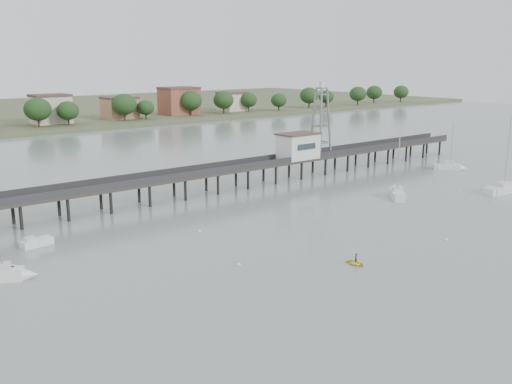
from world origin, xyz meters
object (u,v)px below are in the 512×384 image
at_px(lattice_tower, 321,122).
at_px(sailboat_e, 453,167).
at_px(sailboat_c, 396,193).
at_px(pier, 196,175).
at_px(white_tender, 36,243).
at_px(sailboat_b, 9,274).
at_px(yellow_dinghy, 356,265).
at_px(sailboat_d, 507,188).

relative_size(lattice_tower, sailboat_e, 1.42).
relative_size(lattice_tower, sailboat_c, 1.28).
distance_m(pier, white_tender, 34.17).
xyz_separation_m(sailboat_b, white_tender, (6.33, 10.04, -0.17)).
distance_m(sailboat_e, yellow_dinghy, 67.72).
bearing_deg(yellow_dinghy, sailboat_d, 8.34).
bearing_deg(sailboat_d, lattice_tower, 120.61).
xyz_separation_m(lattice_tower, sailboat_b, (-70.07, -20.86, -10.45)).
distance_m(lattice_tower, white_tender, 65.52).
bearing_deg(sailboat_b, yellow_dinghy, -4.23).
height_order(sailboat_e, sailboat_c, sailboat_c).
bearing_deg(sailboat_e, white_tender, -133.83).
bearing_deg(pier, white_tender, -161.45).
distance_m(sailboat_b, yellow_dinghy, 39.92).
relative_size(sailboat_b, sailboat_e, 1.00).
bearing_deg(pier, yellow_dinghy, -96.39).
xyz_separation_m(pier, sailboat_d, (46.69, -33.92, -3.16)).
height_order(sailboat_c, yellow_dinghy, sailboat_c).
bearing_deg(white_tender, yellow_dinghy, -57.27).
bearing_deg(sailboat_c, yellow_dinghy, 163.32).
relative_size(sailboat_d, white_tender, 3.45).
xyz_separation_m(sailboat_e, yellow_dinghy, (-62.32, -26.48, -0.66)).
bearing_deg(pier, sailboat_d, -36.00).
xyz_separation_m(sailboat_b, sailboat_c, (65.94, -2.43, -0.01)).
xyz_separation_m(sailboat_e, white_tender, (-89.86, 4.70, -0.17)).
bearing_deg(lattice_tower, yellow_dinghy, -130.76).
xyz_separation_m(lattice_tower, sailboat_e, (26.12, -15.52, -10.45)).
bearing_deg(sailboat_e, sailboat_b, -127.66).
bearing_deg(sailboat_b, sailboat_e, 30.92).
height_order(sailboat_b, white_tender, sailboat_b).
height_order(sailboat_b, yellow_dinghy, sailboat_b).
height_order(lattice_tower, white_tender, lattice_tower).
height_order(pier, lattice_tower, lattice_tower).
bearing_deg(white_tender, lattice_tower, 0.91).
bearing_deg(sailboat_e, sailboat_d, -71.55).
xyz_separation_m(lattice_tower, sailboat_c, (-4.13, -23.29, -10.45)).
relative_size(lattice_tower, white_tender, 3.64).
xyz_separation_m(sailboat_d, white_tender, (-78.93, 23.10, -0.15)).
xyz_separation_m(sailboat_b, sailboat_e, (96.19, 5.34, 0.00)).
bearing_deg(pier, sailboat_e, -15.08).
height_order(sailboat_b, sailboat_d, sailboat_d).
xyz_separation_m(lattice_tower, white_tender, (-63.74, -10.82, -10.61)).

